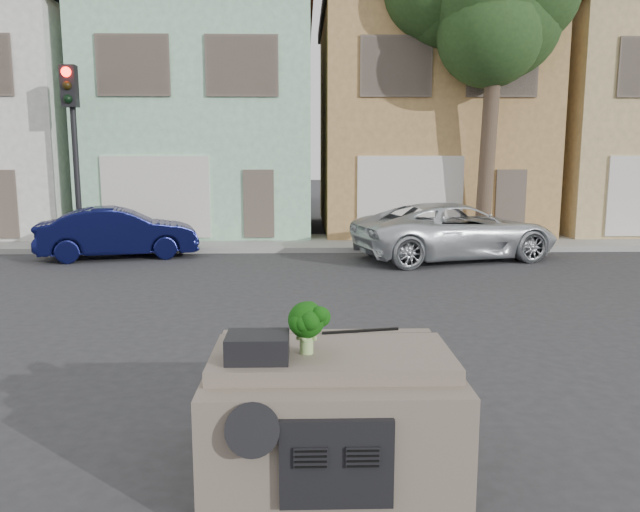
{
  "coord_description": "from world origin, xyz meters",
  "views": [
    {
      "loc": [
        -0.22,
        -7.97,
        2.68
      ],
      "look_at": [
        0.0,
        0.5,
        1.3
      ],
      "focal_mm": 35.0,
      "sensor_mm": 36.0,
      "label": 1
    }
  ],
  "objects_px": {
    "traffic_signal": "(75,160)",
    "broccoli": "(306,327)",
    "navy_sedan": "(120,258)",
    "silver_pickup": "(455,259)"
  },
  "relations": [
    {
      "from": "navy_sedan",
      "to": "traffic_signal",
      "type": "xyz_separation_m",
      "value": [
        -1.44,
        1.15,
        2.55
      ]
    },
    {
      "from": "navy_sedan",
      "to": "silver_pickup",
      "type": "bearing_deg",
      "value": -107.24
    },
    {
      "from": "silver_pickup",
      "to": "broccoli",
      "type": "relative_size",
      "value": 12.28
    },
    {
      "from": "silver_pickup",
      "to": "traffic_signal",
      "type": "bearing_deg",
      "value": 65.85
    },
    {
      "from": "silver_pickup",
      "to": "traffic_signal",
      "type": "relative_size",
      "value": 1.03
    },
    {
      "from": "traffic_signal",
      "to": "broccoli",
      "type": "height_order",
      "value": "traffic_signal"
    },
    {
      "from": "traffic_signal",
      "to": "navy_sedan",
      "type": "bearing_deg",
      "value": -38.73
    },
    {
      "from": "navy_sedan",
      "to": "traffic_signal",
      "type": "relative_size",
      "value": 0.79
    },
    {
      "from": "traffic_signal",
      "to": "broccoli",
      "type": "distance_m",
      "value": 14.23
    },
    {
      "from": "traffic_signal",
      "to": "broccoli",
      "type": "relative_size",
      "value": 11.89
    }
  ]
}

